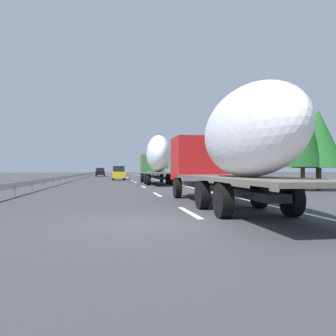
{
  "coord_description": "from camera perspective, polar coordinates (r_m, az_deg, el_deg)",
  "views": [
    {
      "loc": [
        -9.33,
        0.74,
        1.45
      ],
      "look_at": [
        20.67,
        -4.06,
        1.58
      ],
      "focal_mm": 36.9,
      "sensor_mm": 36.0,
      "label": 1
    }
  ],
  "objects": [
    {
      "name": "lane_stripe_4",
      "position": [
        46.19,
        -5.93,
        -2.05
      ],
      "size": [
        3.2,
        0.2,
        0.01
      ],
      "primitive_type": "cube",
      "color": "white",
      "rests_on": "ground_plane"
    },
    {
      "name": "ground_plane",
      "position": [
        49.35,
        -8.23,
        -1.94
      ],
      "size": [
        260.0,
        260.0,
        0.0
      ],
      "primitive_type": "plane",
      "color": "#38383A"
    },
    {
      "name": "car_black_suv",
      "position": [
        73.5,
        -11.12,
        -0.67
      ],
      "size": [
        4.06,
        1.88,
        1.79
      ],
      "color": "black",
      "rests_on": "ground_plane"
    },
    {
      "name": "car_yellow_coupe",
      "position": [
        47.91,
        -8.15,
        -0.84
      ],
      "size": [
        4.14,
        1.75,
        1.93
      ],
      "color": "gold",
      "rests_on": "ground_plane"
    },
    {
      "name": "tree_5",
      "position": [
        81.01,
        -1.69,
        1.95
      ],
      "size": [
        3.62,
        3.62,
        7.47
      ],
      "color": "#472D19",
      "rests_on": "ground_plane"
    },
    {
      "name": "lane_stripe_7",
      "position": [
        84.18,
        -7.36,
        -1.24
      ],
      "size": [
        3.2,
        0.2,
        0.01
      ],
      "primitive_type": "cube",
      "color": "white",
      "rests_on": "ground_plane"
    },
    {
      "name": "tree_1",
      "position": [
        25.15,
        21.37,
        6.08
      ],
      "size": [
        2.58,
        2.58,
        6.84
      ],
      "color": "#472D19",
      "rests_on": "ground_plane"
    },
    {
      "name": "tree_0",
      "position": [
        93.17,
        -2.51,
        1.43
      ],
      "size": [
        3.18,
        3.18,
        6.95
      ],
      "color": "#472D19",
      "rests_on": "ground_plane"
    },
    {
      "name": "truck_trailing",
      "position": [
        12.89,
        10.64,
        3.87
      ],
      "size": [
        13.74,
        2.55,
        4.15
      ],
      "color": "#B21919",
      "rests_on": "ground_plane"
    },
    {
      "name": "edge_line_right",
      "position": [
        54.7,
        -2.54,
        -1.77
      ],
      "size": [
        110.0,
        0.2,
        0.01
      ],
      "primitive_type": "cube",
      "color": "white",
      "rests_on": "ground_plane"
    },
    {
      "name": "lane_stripe_3",
      "position": [
        39.34,
        -5.38,
        -2.36
      ],
      "size": [
        3.2,
        0.2,
        0.01
      ],
      "primitive_type": "cube",
      "color": "white",
      "rests_on": "ground_plane"
    },
    {
      "name": "lane_stripe_1",
      "position": [
        20.01,
        -1.77,
        -4.39
      ],
      "size": [
        3.2,
        0.2,
        0.01
      ],
      "primitive_type": "cube",
      "color": "white",
      "rests_on": "ground_plane"
    },
    {
      "name": "tree_3",
      "position": [
        97.62,
        -0.74,
        1.22
      ],
      "size": [
        2.58,
        2.58,
        6.21
      ],
      "color": "#472D19",
      "rests_on": "ground_plane"
    },
    {
      "name": "lane_stripe_6",
      "position": [
        61.73,
        -6.73,
        -1.6
      ],
      "size": [
        3.2,
        0.2,
        0.01
      ],
      "primitive_type": "cube",
      "color": "white",
      "rests_on": "ground_plane"
    },
    {
      "name": "truck_lead",
      "position": [
        34.59,
        -1.87,
        1.69
      ],
      "size": [
        12.82,
        2.55,
        4.78
      ],
      "color": "#387038",
      "rests_on": "ground_plane"
    },
    {
      "name": "car_silver_hatch",
      "position": [
        83.51,
        -8.5,
        -0.6
      ],
      "size": [
        4.49,
        1.91,
        1.9
      ],
      "color": "#ADB2B7",
      "rests_on": "ground_plane"
    },
    {
      "name": "lane_stripe_5",
      "position": [
        65.36,
        -6.86,
        -1.52
      ],
      "size": [
        3.2,
        0.2,
        0.01
      ],
      "primitive_type": "cube",
      "color": "white",
      "rests_on": "ground_plane"
    },
    {
      "name": "tree_4",
      "position": [
        83.97,
        0.49,
        1.76
      ],
      "size": [
        3.76,
        3.76,
        6.99
      ],
      "color": "#472D19",
      "rests_on": "ground_plane"
    },
    {
      "name": "guardrail_median",
      "position": [
        52.6,
        -14.83,
        -1.2
      ],
      "size": [
        94.0,
        0.1,
        0.76
      ],
      "color": "#9EA0A5",
      "rests_on": "ground_plane"
    },
    {
      "name": "tree_2",
      "position": [
        26.01,
        23.61,
        4.42
      ],
      "size": [
        3.49,
        3.49,
        5.58
      ],
      "color": "#472D19",
      "rests_on": "ground_plane"
    },
    {
      "name": "lane_stripe_2",
      "position": [
        29.16,
        -4.08,
        -3.09
      ],
      "size": [
        3.2,
        0.2,
        0.01
      ],
      "primitive_type": "cube",
      "color": "white",
      "rests_on": "ground_plane"
    },
    {
      "name": "lane_stripe_0",
      "position": [
        11.7,
        3.56,
        -7.34
      ],
      "size": [
        3.2,
        0.2,
        0.01
      ],
      "primitive_type": "cube",
      "color": "white",
      "rests_on": "ground_plane"
    },
    {
      "name": "road_sign",
      "position": [
        49.23,
        -0.39,
        0.73
      ],
      "size": [
        0.1,
        0.9,
        3.33
      ],
      "color": "gray",
      "rests_on": "ground_plane"
    }
  ]
}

